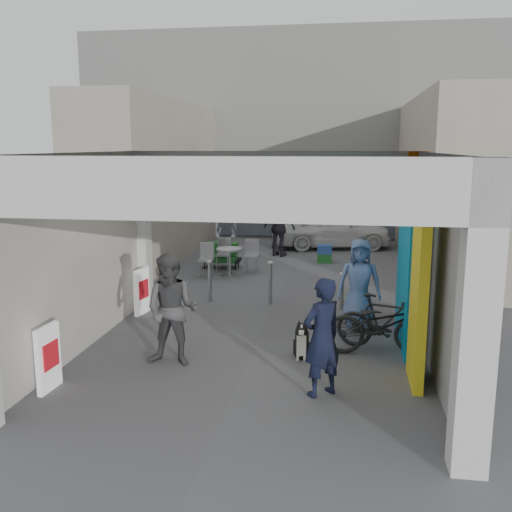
% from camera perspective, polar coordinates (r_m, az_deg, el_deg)
% --- Properties ---
extents(ground, '(90.00, 90.00, 0.00)m').
position_cam_1_polar(ground, '(10.91, 0.17, -8.35)').
color(ground, '#4F4E53').
rests_on(ground, ground).
extents(arcade_canopy, '(6.40, 6.45, 6.40)m').
position_cam_1_polar(arcade_canopy, '(9.50, 2.65, 3.03)').
color(arcade_canopy, beige).
rests_on(arcade_canopy, ground).
extents(far_building, '(18.00, 4.08, 8.00)m').
position_cam_1_polar(far_building, '(24.22, 5.28, 11.85)').
color(far_building, silver).
rests_on(far_building, ground).
extents(plaza_bldg_left, '(2.00, 9.00, 5.00)m').
position_cam_1_polar(plaza_bldg_left, '(18.72, -10.12, 7.42)').
color(plaza_bldg_left, '#A19885').
rests_on(plaza_bldg_left, ground).
extents(plaza_bldg_right, '(2.00, 9.00, 5.00)m').
position_cam_1_polar(plaza_bldg_right, '(17.96, 18.41, 6.88)').
color(plaza_bldg_right, '#A19885').
rests_on(plaza_bldg_right, ground).
extents(bollard_left, '(0.09, 0.09, 0.96)m').
position_cam_1_polar(bollard_left, '(13.44, -4.63, -2.53)').
color(bollard_left, gray).
rests_on(bollard_left, ground).
extents(bollard_center, '(0.09, 0.09, 0.99)m').
position_cam_1_polar(bollard_center, '(13.13, 1.44, -2.75)').
color(bollard_center, gray).
rests_on(bollard_center, ground).
extents(bollard_right, '(0.09, 0.09, 0.82)m').
position_cam_1_polar(bollard_right, '(12.88, 8.58, -3.55)').
color(bollard_right, gray).
rests_on(bollard_right, ground).
extents(advert_board_near, '(0.13, 0.55, 1.00)m').
position_cam_1_polar(advert_board_near, '(9.16, -20.05, -9.54)').
color(advert_board_near, white).
rests_on(advert_board_near, ground).
extents(advert_board_far, '(0.18, 0.56, 1.00)m').
position_cam_1_polar(advert_board_far, '(12.64, -11.34, -3.46)').
color(advert_board_far, white).
rests_on(advert_board_far, ground).
extents(cafe_set, '(1.57, 1.27, 0.95)m').
position_cam_1_polar(cafe_set, '(16.34, -2.88, -0.60)').
color(cafe_set, '#A7A7AC').
rests_on(cafe_set, ground).
extents(produce_stand, '(1.13, 0.61, 0.74)m').
position_cam_1_polar(produce_stand, '(17.15, -3.47, -0.19)').
color(produce_stand, black).
rests_on(produce_stand, ground).
extents(crate_stack, '(0.45, 0.36, 0.56)m').
position_cam_1_polar(crate_stack, '(18.00, 6.87, 0.24)').
color(crate_stack, '#195A22').
rests_on(crate_stack, ground).
extents(border_collie, '(0.25, 0.50, 0.69)m').
position_cam_1_polar(border_collie, '(9.96, 4.62, -8.66)').
color(border_collie, black).
rests_on(border_collie, ground).
extents(man_with_dog, '(0.77, 0.74, 1.77)m').
position_cam_1_polar(man_with_dog, '(8.39, 6.62, -8.08)').
color(man_with_dog, black).
rests_on(man_with_dog, ground).
extents(man_back_turned, '(0.95, 0.76, 1.88)m').
position_cam_1_polar(man_back_turned, '(9.57, -8.40, -5.37)').
color(man_back_turned, '#414144').
rests_on(man_back_turned, ground).
extents(man_elderly, '(0.89, 0.59, 1.79)m').
position_cam_1_polar(man_elderly, '(11.72, 10.28, -2.61)').
color(man_elderly, '#5A76B0').
rests_on(man_elderly, ground).
extents(man_crates, '(1.23, 0.87, 1.93)m').
position_cam_1_polar(man_crates, '(18.78, 2.35, 2.88)').
color(man_crates, black).
rests_on(man_crates, ground).
extents(bicycle_front, '(2.14, 0.88, 1.10)m').
position_cam_1_polar(bicycle_front, '(10.25, 12.70, -6.69)').
color(bicycle_front, black).
rests_on(bicycle_front, ground).
extents(bicycle_rear, '(1.77, 0.92, 1.03)m').
position_cam_1_polar(bicycle_rear, '(10.46, 12.62, -6.54)').
color(bicycle_rear, black).
rests_on(bicycle_rear, ground).
extents(white_van, '(4.40, 2.45, 1.41)m').
position_cam_1_polar(white_van, '(20.52, 7.52, 2.76)').
color(white_van, white).
rests_on(white_van, ground).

